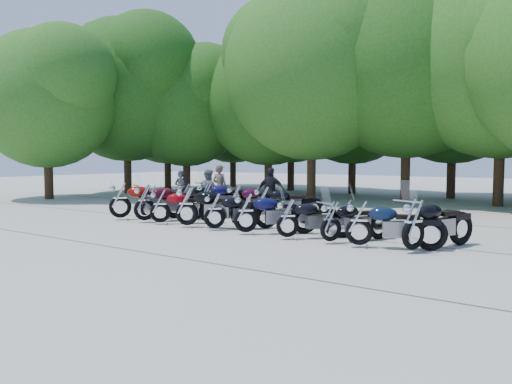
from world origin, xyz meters
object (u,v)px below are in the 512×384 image
Objects in this scene: motorcycle_7 at (331,220)px; motorcycle_12 at (206,197)px; motorcycle_1 at (144,201)px; motorcycle_11 at (186,197)px; motorcycle_10 at (152,196)px; rider_2 at (271,191)px; motorcycle_5 at (246,211)px; rider_0 at (181,190)px; motorcycle_13 at (236,199)px; motorcycle_2 at (160,205)px; motorcycle_6 at (288,217)px; motorcycle_14 at (263,202)px; motorcycle_0 at (120,199)px; rider_1 at (208,191)px; motorcycle_4 at (215,209)px; motorcycle_3 at (187,204)px; rider_3 at (220,187)px; motorcycle_9 at (413,223)px; motorcycle_8 at (359,221)px.

motorcycle_7 is 6.92m from motorcycle_12.
motorcycle_1 reaches higher than motorcycle_11.
motorcycle_10 is 1.18× the size of rider_2.
rider_0 reaches higher than motorcycle_5.
motorcycle_13 is (1.32, 0.06, -0.04)m from motorcycle_12.
motorcycle_6 is at bearing -136.18° from motorcycle_2.
motorcycle_10 is 2.80m from motorcycle_12.
motorcycle_13 is (-5.08, 2.70, 0.07)m from motorcycle_7.
motorcycle_2 is at bearing 178.50° from motorcycle_11.
motorcycle_5 is 0.99× the size of motorcycle_14.
motorcycle_1 is 0.77m from motorcycle_2.
motorcycle_2 is (1.95, -0.01, -0.10)m from motorcycle_0.
motorcycle_6 is 1.25× the size of rider_1.
motorcycle_4 reaches higher than motorcycle_6.
motorcycle_1 is 1.01× the size of motorcycle_12.
rider_1 is (-4.36, 3.44, 0.19)m from motorcycle_5.
motorcycle_0 is at bearing 82.99° from motorcycle_13.
motorcycle_1 is at bearing 101.71° from rider_0.
motorcycle_10 is 4.93m from rider_2.
motorcycle_3 reaches higher than motorcycle_12.
motorcycle_14 is at bearing -48.82° from motorcycle_4.
rider_0 is (-7.76, 4.08, 0.20)m from motorcycle_6.
motorcycle_4 is at bearing 28.18° from motorcycle_7.
motorcycle_1 reaches higher than motorcycle_13.
motorcycle_12 is 1.39× the size of rider_2.
rider_3 reaches higher than motorcycle_7.
motorcycle_4 is at bearing -111.15° from motorcycle_3.
rider_2 reaches higher than motorcycle_6.
motorcycle_5 reaches higher than motorcycle_6.
motorcycle_12 reaches higher than motorcycle_13.
motorcycle_9 is at bearing -159.74° from motorcycle_13.
motorcycle_8 is 6.78m from rider_2.
motorcycle_8 reaches higher than motorcycle_2.
motorcycle_4 is (1.06, 0.04, -0.09)m from motorcycle_3.
motorcycle_4 is 6.52m from rider_0.
motorcycle_5 reaches higher than motorcycle_10.
motorcycle_8 is at bearing -163.66° from motorcycle_14.
motorcycle_11 reaches higher than motorcycle_10.
rider_0 is at bearing 11.06° from rider_3.
rider_1 is (2.03, -0.63, 0.05)m from rider_0.
rider_1 is at bearing -69.22° from motorcycle_0.
motorcycle_11 is (1.70, 0.15, 0.06)m from motorcycle_10.
motorcycle_14 is (3.66, -0.11, 0.01)m from motorcycle_11.
rider_2 is at bearing -18.63° from motorcycle_14.
motorcycle_3 is 1.36× the size of rider_3.
motorcycle_0 is 4.89m from motorcycle_14.
rider_0 reaches higher than motorcycle_13.
rider_0 is (-8.96, 4.00, 0.20)m from motorcycle_7.
motorcycle_0 reaches higher than motorcycle_9.
motorcycle_0 is at bearing 28.48° from motorcycle_7.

